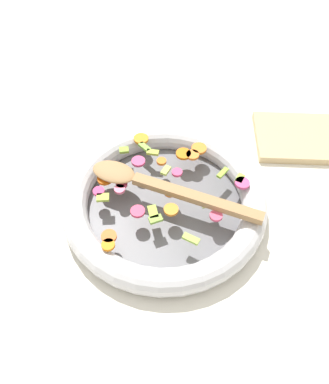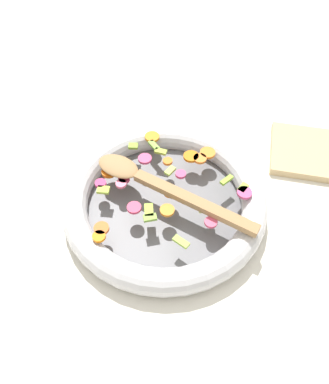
# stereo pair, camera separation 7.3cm
# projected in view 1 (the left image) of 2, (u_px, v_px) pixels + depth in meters

# --- Properties ---
(ground_plane) EXTENTS (4.00, 4.00, 0.00)m
(ground_plane) POSITION_uv_depth(u_px,v_px,m) (164.00, 207.00, 0.77)
(ground_plane) COLOR silver
(skillet) EXTENTS (0.41, 0.41, 0.05)m
(skillet) POSITION_uv_depth(u_px,v_px,m) (164.00, 201.00, 0.75)
(skillet) COLOR slate
(skillet) RESTS_ON ground_plane
(chopped_vegetables) EXTENTS (0.31, 0.31, 0.01)m
(chopped_vegetables) POSITION_uv_depth(u_px,v_px,m) (161.00, 181.00, 0.74)
(chopped_vegetables) COLOR orange
(chopped_vegetables) RESTS_ON skillet
(wooden_spoon) EXTENTS (0.34, 0.15, 0.01)m
(wooden_spoon) POSITION_uv_depth(u_px,v_px,m) (156.00, 185.00, 0.72)
(wooden_spoon) COLOR #A87F51
(wooden_spoon) RESTS_ON chopped_vegetables
(cutting_board) EXTENTS (0.24, 0.16, 0.02)m
(cutting_board) POSITION_uv_depth(u_px,v_px,m) (306.00, 138.00, 0.89)
(cutting_board) COLOR tan
(cutting_board) RESTS_ON ground_plane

